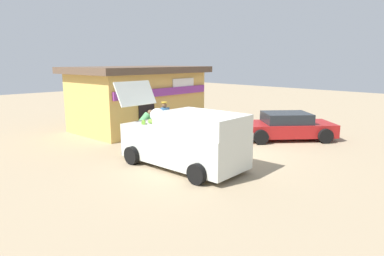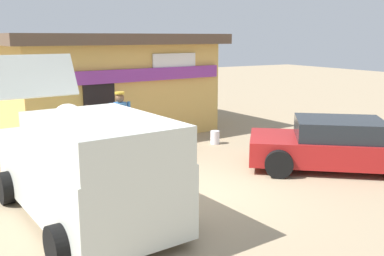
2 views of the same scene
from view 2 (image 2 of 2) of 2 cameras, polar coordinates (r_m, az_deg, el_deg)
name	(u,v)px [view 2 (image 2 of 2)]	position (r m, az deg, el deg)	size (l,w,h in m)	color
ground_plane	(187,190)	(8.98, -0.60, -8.05)	(60.00, 60.00, 0.00)	#9E896B
storefront_bar	(107,83)	(14.34, -10.95, 5.79)	(7.06, 4.88, 3.13)	#E0B259
delivery_van	(86,167)	(7.54, -13.53, -4.92)	(2.43, 4.78, 2.69)	silver
parked_sedan	(338,145)	(10.82, 18.43, -2.12)	(4.25, 3.93, 1.18)	maroon
vendor_standing	(120,120)	(11.40, -9.26, 1.07)	(0.57, 0.35, 1.67)	#726047
customer_bending	(76,129)	(10.93, -14.82, -0.13)	(0.73, 0.61, 1.43)	#726047
unloaded_banana_pile	(39,169)	(10.31, -19.27, -5.05)	(0.75, 0.77, 0.41)	silver
paint_bucket	(215,137)	(12.70, 2.99, -1.22)	(0.26, 0.26, 0.38)	silver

